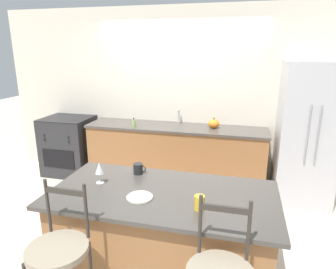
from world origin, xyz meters
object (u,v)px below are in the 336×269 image
at_px(oven_range, 69,145).
at_px(coffee_mug, 138,169).
at_px(pumpkin_decoration, 214,124).
at_px(soap_bottle, 134,123).
at_px(wine_glass, 99,169).
at_px(dinner_plate, 140,197).
at_px(bar_stool_near, 60,264).
at_px(tumbler_cup, 199,203).
at_px(refrigerator, 306,134).

bearing_deg(oven_range, coffee_mug, -42.83).
xyz_separation_m(pumpkin_decoration, soap_bottle, (-1.17, -0.24, -0.01)).
height_order(oven_range, wine_glass, wine_glass).
bearing_deg(dinner_plate, bar_stool_near, -124.35).
height_order(bar_stool_near, soap_bottle, bar_stool_near).
xyz_separation_m(bar_stool_near, tumbler_cup, (0.89, 0.51, 0.32)).
distance_m(refrigerator, dinner_plate, 2.70).
bearing_deg(wine_glass, coffee_mug, 46.53).
xyz_separation_m(oven_range, tumbler_cup, (2.56, -2.27, 0.47)).
distance_m(refrigerator, wine_glass, 2.86).
relative_size(refrigerator, bar_stool_near, 1.61).
bearing_deg(tumbler_cup, bar_stool_near, -149.95).
xyz_separation_m(wine_glass, soap_bottle, (-0.37, 1.85, -0.05)).
xyz_separation_m(oven_range, bar_stool_near, (1.67, -2.78, 0.16)).
bearing_deg(bar_stool_near, wine_glass, 94.08).
bearing_deg(pumpkin_decoration, bar_stool_near, -104.72).
height_order(coffee_mug, pumpkin_decoration, pumpkin_decoration).
relative_size(refrigerator, wine_glass, 9.91).
bearing_deg(pumpkin_decoration, wine_glass, -110.96).
relative_size(refrigerator, tumbler_cup, 17.19).
height_order(tumbler_cup, pumpkin_decoration, pumpkin_decoration).
bearing_deg(soap_bottle, pumpkin_decoration, 11.57).
bearing_deg(wine_glass, dinner_plate, -22.55).
height_order(wine_glass, coffee_mug, wine_glass).
bearing_deg(bar_stool_near, dinner_plate, 55.65).
distance_m(refrigerator, pumpkin_decoration, 1.26).
bearing_deg(bar_stool_near, coffee_mug, 78.43).
bearing_deg(wine_glass, refrigerator, 43.90).
height_order(refrigerator, oven_range, refrigerator).
distance_m(pumpkin_decoration, soap_bottle, 1.20).
xyz_separation_m(bar_stool_near, coffee_mug, (0.21, 1.03, 0.31)).
bearing_deg(oven_range, tumbler_cup, -41.57).
height_order(pumpkin_decoration, soap_bottle, pumpkin_decoration).
relative_size(dinner_plate, coffee_mug, 1.73).
bearing_deg(dinner_plate, pumpkin_decoration, 81.05).
height_order(oven_range, dinner_plate, oven_range).
height_order(wine_glass, tumbler_cup, wine_glass).
distance_m(oven_range, dinner_plate, 3.05).
height_order(wine_glass, pumpkin_decoration, wine_glass).
distance_m(wine_glass, coffee_mug, 0.40).
distance_m(refrigerator, soap_bottle, 2.43).
height_order(dinner_plate, wine_glass, wine_glass).
bearing_deg(coffee_mug, refrigerator, 43.49).
relative_size(coffee_mug, pumpkin_decoration, 0.75).
height_order(oven_range, coffee_mug, coffee_mug).
bearing_deg(refrigerator, coffee_mug, -136.51).
height_order(oven_range, pumpkin_decoration, pumpkin_decoration).
xyz_separation_m(coffee_mug, tumbler_cup, (0.67, -0.52, 0.00)).
bearing_deg(dinner_plate, coffee_mug, 110.96).
bearing_deg(wine_glass, bar_stool_near, -85.92).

